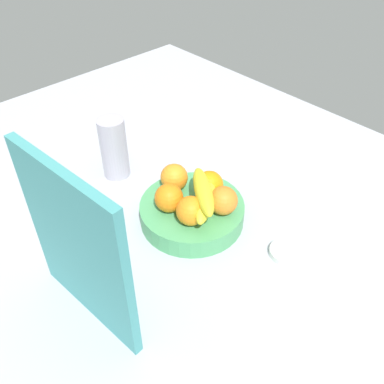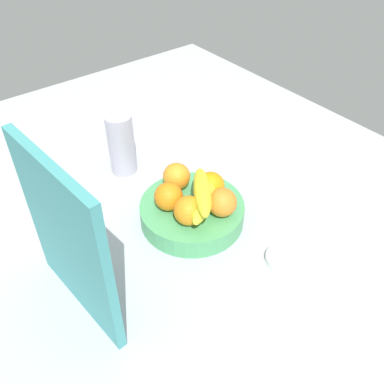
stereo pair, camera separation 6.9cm
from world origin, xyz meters
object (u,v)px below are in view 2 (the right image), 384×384
object	(u,v)px
orange_front_left	(177,176)
orange_back_right	(211,186)
orange_back_left	(222,202)
orange_center	(188,211)
cutting_board	(68,241)
thermos_tumbler	(121,144)
jar_lid	(282,258)
orange_front_right	(169,197)
fruit_bowl	(192,212)
banana_bunch	(204,197)

from	to	relation	value
orange_front_left	orange_back_right	world-z (taller)	same
orange_front_left	orange_back_left	xyz separation A→B (cm)	(-14.43, -2.55, 0.00)
orange_center	cutting_board	size ratio (longest dim) A/B	0.19
orange_back_left	orange_back_right	bearing A→B (deg)	-15.56
orange_back_left	thermos_tumbler	distance (cm)	35.55
orange_back_right	thermos_tumbler	distance (cm)	29.71
cutting_board	jar_lid	world-z (taller)	cutting_board
orange_front_right	orange_back_right	world-z (taller)	same
orange_front_left	jar_lid	world-z (taller)	orange_front_left
fruit_bowl	orange_front_left	distance (cm)	9.78
orange_back_left	fruit_bowl	bearing A→B (deg)	28.31
orange_front_left	banana_bunch	size ratio (longest dim) A/B	0.39
orange_front_right	thermos_tumbler	world-z (taller)	thermos_tumbler
fruit_bowl	orange_back_left	distance (cm)	9.75
fruit_bowl	jar_lid	xyz separation A→B (cm)	(-23.08, -7.72, -1.76)
jar_lid	cutting_board	bearing A→B (deg)	66.05
orange_front_right	jar_lid	size ratio (longest dim) A/B	0.93
fruit_bowl	jar_lid	size ratio (longest dim) A/B	3.45
orange_center	jar_lid	world-z (taller)	orange_center
orange_front_right	jar_lid	world-z (taller)	orange_front_right
fruit_bowl	orange_front_right	size ratio (longest dim) A/B	3.72
orange_center	jar_lid	distance (cm)	23.71
orange_back_right	orange_center	bearing A→B (deg)	111.16
orange_front_right	orange_center	size ratio (longest dim) A/B	1.00
orange_center	thermos_tumbler	xyz separation A→B (cm)	(32.37, -1.71, 0.26)
orange_center	banana_bunch	size ratio (longest dim) A/B	0.39
orange_center	jar_lid	xyz separation A→B (cm)	(-18.94, -11.99, -7.75)
cutting_board	thermos_tumbler	size ratio (longest dim) A/B	2.05
banana_bunch	jar_lid	size ratio (longest dim) A/B	2.38
fruit_bowl	cutting_board	distance (cm)	36.39
orange_back_right	banana_bunch	bearing A→B (deg)	122.91
orange_front_right	orange_back_left	xyz separation A→B (cm)	(-9.39, -8.63, 0.00)
fruit_bowl	banana_bunch	world-z (taller)	banana_bunch
orange_front_right	orange_back_right	xyz separation A→B (cm)	(-3.00, -10.41, 0.00)
banana_bunch	thermos_tumbler	distance (cm)	31.81
banana_bunch	jar_lid	world-z (taller)	banana_bunch
orange_center	orange_back_right	xyz separation A→B (cm)	(3.75, -9.69, 0.00)
orange_front_right	cutting_board	distance (cm)	30.16
orange_front_left	orange_back_right	bearing A→B (deg)	-151.73
cutting_board	orange_front_left	bearing A→B (deg)	-73.33
orange_front_right	orange_back_right	distance (cm)	10.83
orange_back_right	jar_lid	size ratio (longest dim) A/B	0.93
orange_center	cutting_board	world-z (taller)	cutting_board
orange_front_right	cutting_board	world-z (taller)	cutting_board
orange_center	banana_bunch	xyz separation A→B (cm)	(0.74, -5.03, 0.75)
orange_center	orange_back_left	size ratio (longest dim) A/B	1.00
orange_front_left	orange_front_right	distance (cm)	7.90
banana_bunch	thermos_tumbler	bearing A→B (deg)	5.99
banana_bunch	orange_back_right	bearing A→B (deg)	-57.09
fruit_bowl	orange_back_right	size ratio (longest dim) A/B	3.72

